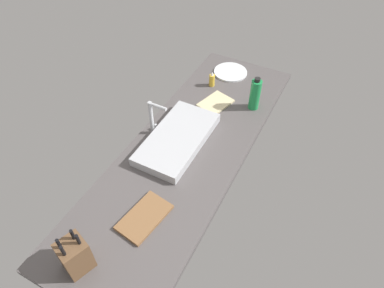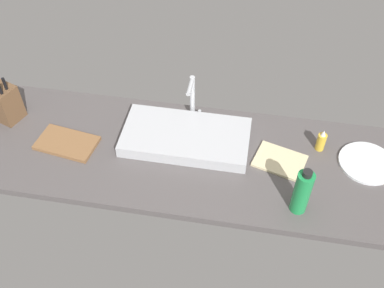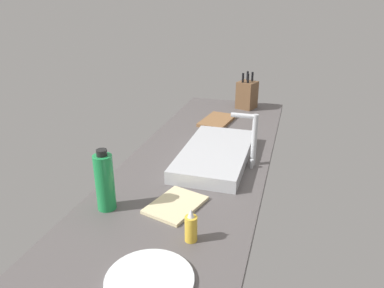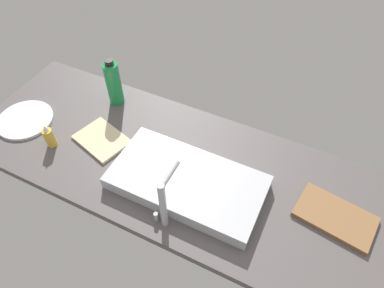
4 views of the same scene
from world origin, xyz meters
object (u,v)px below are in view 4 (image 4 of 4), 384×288
(sink_basin, at_px, (187,182))
(dinner_plate, at_px, (25,120))
(faucet, at_px, (164,200))
(water_bottle, at_px, (114,83))
(cutting_board, at_px, (335,216))
(dish_towel, at_px, (102,139))
(soap_bottle, at_px, (49,137))

(sink_basin, relative_size, dinner_plate, 2.34)
(faucet, relative_size, dinner_plate, 0.98)
(faucet, xyz_separation_m, water_bottle, (0.50, -0.44, -0.03))
(cutting_board, relative_size, dish_towel, 1.25)
(sink_basin, distance_m, cutting_board, 0.54)
(cutting_board, xyz_separation_m, soap_bottle, (1.12, 0.17, 0.04))
(water_bottle, xyz_separation_m, dish_towel, (-0.08, 0.23, -0.10))
(water_bottle, bearing_deg, dinner_plate, 44.14)
(cutting_board, xyz_separation_m, water_bottle, (1.03, -0.17, 0.10))
(faucet, bearing_deg, sink_basin, -90.72)
(faucet, relative_size, dish_towel, 1.11)
(water_bottle, relative_size, dinner_plate, 0.94)
(cutting_board, bearing_deg, dinner_plate, 4.84)
(sink_basin, relative_size, cutting_board, 2.14)
(dinner_plate, bearing_deg, faucet, 168.90)
(cutting_board, bearing_deg, sink_basin, 11.73)
(faucet, xyz_separation_m, cutting_board, (-0.53, -0.27, -0.13))
(soap_bottle, bearing_deg, water_bottle, -105.08)
(sink_basin, xyz_separation_m, soap_bottle, (0.60, 0.06, 0.02))
(faucet, height_order, dinner_plate, faucet)
(cutting_board, distance_m, water_bottle, 1.05)
(cutting_board, height_order, water_bottle, water_bottle)
(sink_basin, height_order, soap_bottle, soap_bottle)
(soap_bottle, relative_size, dinner_plate, 0.47)
(soap_bottle, relative_size, water_bottle, 0.49)
(soap_bottle, distance_m, dinner_plate, 0.21)
(dish_towel, bearing_deg, soap_bottle, 32.46)
(soap_bottle, bearing_deg, cutting_board, -171.47)
(faucet, height_order, soap_bottle, faucet)
(water_bottle, bearing_deg, sink_basin, 150.74)
(faucet, distance_m, cutting_board, 0.61)
(water_bottle, bearing_deg, cutting_board, 170.44)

